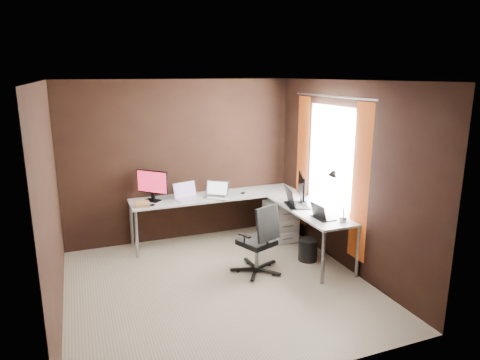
% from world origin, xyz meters
% --- Properties ---
extents(room, '(3.60, 3.60, 2.50)m').
position_xyz_m(room, '(0.34, 0.07, 1.28)').
color(room, tan).
rests_on(room, ground).
extents(desk, '(2.65, 2.25, 0.73)m').
position_xyz_m(desk, '(0.84, 1.04, 0.68)').
color(desk, silver).
rests_on(desk, ground).
extents(drawer_pedestal, '(0.42, 0.50, 0.60)m').
position_xyz_m(drawer_pedestal, '(1.43, 1.15, 0.30)').
color(drawer_pedestal, silver).
rests_on(drawer_pedestal, ground).
extents(monitor_left, '(0.39, 0.39, 0.46)m').
position_xyz_m(monitor_left, '(-0.50, 1.56, 0.99)').
color(monitor_left, black).
rests_on(monitor_left, desk).
extents(monitor_right, '(0.23, 0.51, 0.44)m').
position_xyz_m(monitor_right, '(1.49, 0.62, 0.98)').
color(monitor_right, black).
rests_on(monitor_right, desk).
extents(laptop_white, '(0.42, 0.34, 0.24)m').
position_xyz_m(laptop_white, '(-0.00, 1.48, 0.78)').
color(laptop_white, silver).
rests_on(laptop_white, desk).
extents(laptop_silver, '(0.44, 0.42, 0.24)m').
position_xyz_m(laptop_silver, '(0.44, 1.41, 0.78)').
color(laptop_silver, silver).
rests_on(laptop_silver, desk).
extents(laptop_black_big, '(0.38, 0.47, 0.27)m').
position_xyz_m(laptop_black_big, '(1.34, 0.56, 0.79)').
color(laptop_black_big, black).
rests_on(laptop_black_big, desk).
extents(laptop_black_small, '(0.23, 0.32, 0.20)m').
position_xyz_m(laptop_black_small, '(1.41, -0.06, 0.78)').
color(laptop_black_small, black).
rests_on(laptop_black_small, desk).
extents(book_stack, '(0.25, 0.22, 0.07)m').
position_xyz_m(book_stack, '(-0.70, 1.33, 0.76)').
color(book_stack, tan).
rests_on(book_stack, desk).
extents(mouse_left, '(0.10, 0.07, 0.04)m').
position_xyz_m(mouse_left, '(-0.56, 1.30, 0.75)').
color(mouse_left, black).
rests_on(mouse_left, desk).
extents(mouse_corner, '(0.09, 0.07, 0.03)m').
position_xyz_m(mouse_corner, '(0.89, 1.42, 0.75)').
color(mouse_corner, black).
rests_on(mouse_corner, desk).
extents(desk_lamp, '(0.20, 0.24, 0.66)m').
position_xyz_m(desk_lamp, '(1.54, -0.19, 1.15)').
color(desk_lamp, slate).
rests_on(desk_lamp, desk).
extents(office_chair, '(0.53, 0.56, 0.95)m').
position_xyz_m(office_chair, '(0.62, 0.18, 0.28)').
color(office_chair, black).
rests_on(office_chair, ground).
extents(wastebasket, '(0.35, 0.35, 0.31)m').
position_xyz_m(wastebasket, '(1.43, 0.28, 0.15)').
color(wastebasket, black).
rests_on(wastebasket, ground).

